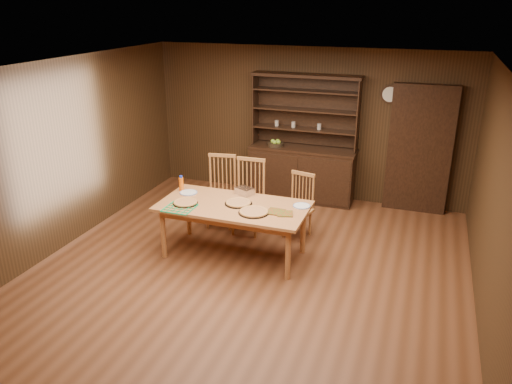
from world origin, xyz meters
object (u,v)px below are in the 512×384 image
at_px(chair_center, 249,193).
at_px(chair_right, 300,203).
at_px(juice_bottle, 181,184).
at_px(dining_table, 233,210).
at_px(chair_left, 221,188).
at_px(china_hutch, 302,167).

height_order(chair_center, chair_right, chair_center).
distance_m(chair_right, juice_bottle, 1.75).
bearing_deg(dining_table, chair_right, 53.34).
bearing_deg(chair_center, chair_right, 4.96).
xyz_separation_m(chair_left, chair_center, (0.50, -0.10, 0.01)).
height_order(dining_table, chair_left, chair_left).
relative_size(china_hutch, chair_center, 1.93).
height_order(dining_table, chair_center, chair_center).
xyz_separation_m(china_hutch, dining_table, (-0.35, -2.35, 0.08)).
relative_size(china_hutch, chair_left, 1.96).
xyz_separation_m(dining_table, chair_center, (-0.08, 0.83, -0.07)).
height_order(china_hutch, chair_left, china_hutch).
distance_m(china_hutch, chair_center, 1.59).
height_order(china_hutch, juice_bottle, china_hutch).
bearing_deg(china_hutch, chair_center, -105.67).
relative_size(china_hutch, chair_right, 2.25).
bearing_deg(juice_bottle, chair_center, 34.91).
relative_size(china_hutch, dining_table, 1.09).
distance_m(chair_left, chair_center, 0.51).
bearing_deg(chair_center, juice_bottle, -146.83).
height_order(chair_left, chair_right, chair_left).
xyz_separation_m(chair_center, chair_right, (0.76, 0.09, -0.09)).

